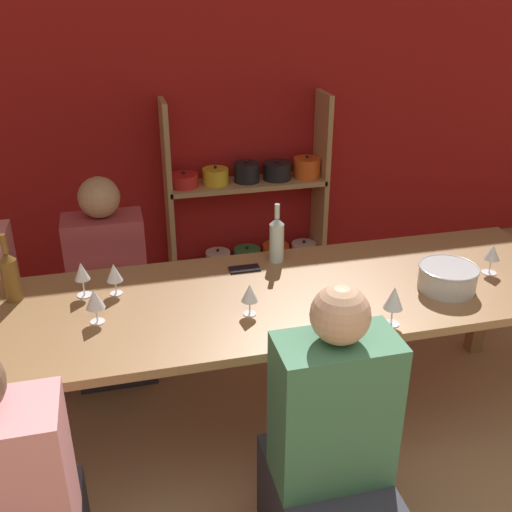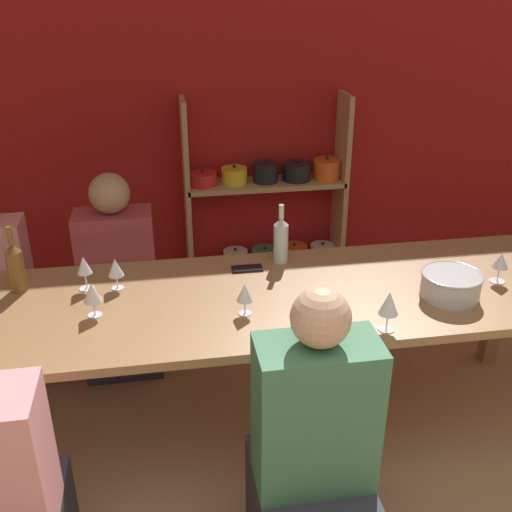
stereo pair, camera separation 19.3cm
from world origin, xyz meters
TOP-DOWN VIEW (x-y plane):
  - wall_back_red at (0.00, 3.83)m, footprint 8.80×0.06m
  - shelf_unit at (0.36, 3.63)m, footprint 1.19×0.30m
  - dining_table at (-0.04, 1.81)m, footprint 3.02×0.89m
  - mixing_bowl at (0.80, 1.67)m, footprint 0.27×0.27m
  - wine_bottle_green at (0.13, 2.14)m, footprint 0.07×0.07m
  - wine_bottle_amber at (-1.11, 2.04)m, footprint 0.07×0.07m
  - wine_glass_red_a at (-0.13, 1.67)m, footprint 0.07×0.07m
  - wine_glass_white_a at (1.09, 1.76)m, footprint 0.08×0.08m
  - wine_glass_red_b at (-0.76, 1.76)m, footprint 0.08×0.08m
  - wine_glass_red_c at (-0.67, 1.99)m, footprint 0.07×0.07m
  - wine_glass_empty_a at (0.42, 1.45)m, footprint 0.08×0.08m
  - wine_glass_white_b at (-0.81, 2.01)m, footprint 0.07×0.07m
  - cell_phone at (-0.05, 2.08)m, footprint 0.15×0.07m
  - person_near_b at (0.03, 1.06)m, footprint 0.42×0.52m
  - person_far_b at (-0.71, 2.57)m, footprint 0.42×0.53m

SIDE VIEW (x-z plane):
  - person_far_b at x=-0.71m, z-range -0.16..0.98m
  - person_near_b at x=0.03m, z-range -0.16..1.03m
  - shelf_unit at x=0.36m, z-range -0.16..1.15m
  - dining_table at x=-0.04m, z-range 0.31..1.08m
  - cell_phone at x=-0.05m, z-range 0.77..0.78m
  - mixing_bowl at x=0.80m, z-range 0.77..0.89m
  - wine_glass_red_a at x=-0.13m, z-range 0.80..0.94m
  - wine_glass_white_a at x=1.09m, z-range 0.80..0.94m
  - wine_glass_red_c at x=-0.67m, z-range 0.80..0.95m
  - wine_glass_red_b at x=-0.76m, z-range 0.80..0.95m
  - wine_glass_white_b at x=-0.81m, z-range 0.80..0.97m
  - wine_bottle_amber at x=-1.11m, z-range 0.73..1.05m
  - wine_bottle_green at x=0.13m, z-range 0.74..1.04m
  - wine_glass_empty_a at x=0.42m, z-range 0.80..0.98m
  - wall_back_red at x=0.00m, z-range 0.00..2.70m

